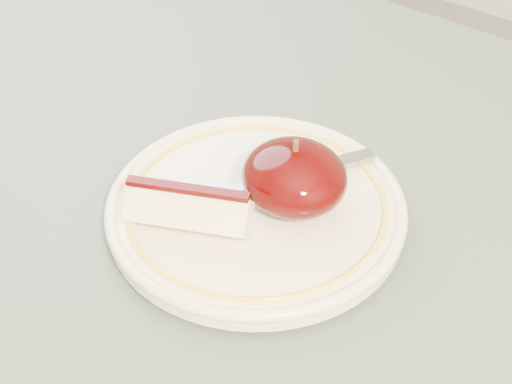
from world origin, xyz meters
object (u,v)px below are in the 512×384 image
Objects in this scene: apple_half at (294,177)px; fork at (264,183)px; table at (179,358)px; plate at (256,207)px.

apple_half reaches higher than fork.
apple_half is at bearing 71.98° from table.
plate is (0.01, 0.08, 0.10)m from table.
table is at bearing -154.06° from fork.
table is 0.15m from fork.
plate is 0.04m from apple_half.
plate is at bearing 82.32° from table.
fork is (0.01, 0.10, 0.11)m from table.
apple_half is 0.03m from fork.
plate is at bearing -141.04° from apple_half.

